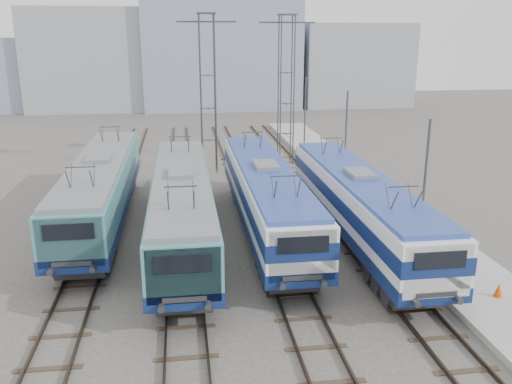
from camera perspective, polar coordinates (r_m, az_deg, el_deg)
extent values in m
plane|color=#514C47|center=(22.84, -1.71, -11.19)|extent=(160.00, 160.00, 0.00)
cube|color=#9E9E99|center=(32.44, 14.91, -2.94)|extent=(4.00, 70.00, 0.30)
cube|color=navy|center=(32.05, -15.87, -0.86)|extent=(2.94, 18.58, 0.62)
cube|color=teal|center=(31.72, -16.04, 1.27)|extent=(2.89, 18.58, 1.86)
cube|color=teal|center=(23.38, -18.87, -4.81)|extent=(2.66, 0.72, 2.11)
cube|color=slate|center=(31.48, -16.18, 3.09)|extent=(2.66, 17.83, 0.21)
cube|color=#262628|center=(26.54, -17.45, -6.38)|extent=(2.17, 3.72, 0.70)
cube|color=#262628|center=(38.17, -14.59, 0.75)|extent=(2.17, 3.72, 0.70)
cube|color=navy|center=(28.11, -7.74, -2.81)|extent=(2.91, 18.37, 0.61)
cube|color=teal|center=(27.74, -7.84, -0.42)|extent=(2.86, 18.37, 1.84)
cube|color=teal|center=(19.52, -7.65, -8.36)|extent=(2.63, 0.71, 2.08)
cube|color=slate|center=(27.46, -7.92, 1.62)|extent=(2.63, 17.64, 0.20)
cube|color=#262628|center=(22.74, -7.54, -9.67)|extent=(2.14, 3.67, 0.69)
cube|color=#262628|center=(34.18, -7.78, -0.68)|extent=(2.14, 3.67, 0.69)
cube|color=navy|center=(29.50, 1.01, -1.75)|extent=(2.89, 18.26, 0.61)
cube|color=white|center=(29.14, 1.02, 0.53)|extent=(2.84, 18.26, 1.83)
cube|color=navy|center=(29.16, 1.02, 0.43)|extent=(2.88, 18.28, 0.71)
cube|color=white|center=(21.05, 4.74, -6.42)|extent=(2.61, 0.71, 2.07)
cube|color=#2A449B|center=(28.88, 1.03, 2.46)|extent=(2.61, 17.53, 0.20)
cube|color=#262628|center=(24.17, 3.25, -7.91)|extent=(2.13, 3.65, 0.68)
cube|color=#262628|center=(35.48, -0.51, 0.10)|extent=(2.13, 3.65, 0.68)
cube|color=navy|center=(28.58, 10.64, -2.69)|extent=(2.84, 17.94, 0.60)
cube|color=white|center=(28.22, 10.77, -0.39)|extent=(2.79, 17.94, 1.79)
cube|color=navy|center=(28.23, 10.76, -0.49)|extent=(2.83, 17.96, 0.70)
cube|color=white|center=(20.79, 18.25, -7.64)|extent=(2.57, 0.70, 2.03)
cube|color=#2A449B|center=(27.95, 10.87, 1.57)|extent=(2.57, 17.23, 0.20)
cube|color=#262628|center=(23.68, 15.10, -9.05)|extent=(2.09, 3.59, 0.67)
cube|color=#262628|center=(34.24, 7.46, -0.65)|extent=(2.09, 3.59, 0.67)
cylinder|color=#3F4247|center=(41.87, -5.80, 10.01)|extent=(0.10, 0.10, 12.00)
cylinder|color=#3F4247|center=(41.93, -4.27, 10.06)|extent=(0.10, 0.10, 12.00)
cylinder|color=#3F4247|center=(42.97, -5.86, 10.17)|extent=(0.10, 0.10, 12.00)
cylinder|color=#3F4247|center=(43.02, -4.37, 10.21)|extent=(0.10, 0.10, 12.00)
cube|color=#3F4247|center=(42.21, -5.26, 17.42)|extent=(4.50, 0.12, 0.12)
cylinder|color=#3F4247|center=(44.57, 2.61, 10.46)|extent=(0.10, 0.10, 12.00)
cylinder|color=#3F4247|center=(44.78, 4.02, 10.46)|extent=(0.10, 0.10, 12.00)
cylinder|color=#3F4247|center=(45.65, 2.36, 10.60)|extent=(0.10, 0.10, 12.00)
cylinder|color=#3F4247|center=(45.85, 3.74, 10.60)|extent=(0.10, 0.10, 12.00)
cube|color=#3F4247|center=(44.99, 3.30, 17.39)|extent=(4.50, 0.12, 0.12)
cylinder|color=#3F4247|center=(25.59, 17.21, -0.41)|extent=(0.12, 0.12, 7.00)
cylinder|color=#3F4247|center=(36.48, 9.38, 4.97)|extent=(0.12, 0.12, 7.00)
cylinder|color=#3F4247|center=(47.90, 5.17, 7.80)|extent=(0.12, 0.12, 7.00)
cone|color=#DB4402|center=(24.32, 24.16, -9.39)|extent=(0.34, 0.34, 0.58)
cube|color=#949BA6|center=(83.08, -16.57, 13.23)|extent=(18.00, 12.00, 14.00)
cube|color=#8A92A8|center=(82.39, -3.77, 15.22)|extent=(22.00, 14.00, 18.00)
cube|color=#949BA6|center=(86.32, 9.98, 13.07)|extent=(16.00, 12.00, 12.00)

